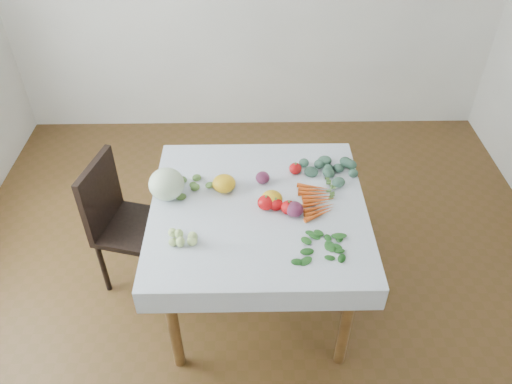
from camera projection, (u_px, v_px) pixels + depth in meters
ground at (258, 296)px, 3.09m from camera, size 4.00×4.00×0.00m
table at (258, 220)px, 2.67m from camera, size 1.00×1.00×0.75m
tablecloth at (258, 206)px, 2.61m from camera, size 1.12×1.12×0.01m
chair at (120, 216)px, 2.93m from camera, size 0.47×0.47×0.86m
cabbage at (167, 184)px, 2.61m from camera, size 0.21×0.21×0.17m
tomato_a at (266, 203)px, 2.57m from camera, size 0.10×0.10×0.08m
tomato_b at (295, 169)px, 2.80m from camera, size 0.07×0.07×0.06m
tomato_c at (289, 207)px, 2.54m from camera, size 0.09×0.09×0.07m
tomato_d at (276, 204)px, 2.57m from camera, size 0.09×0.09×0.07m
heirloom_back at (224, 183)px, 2.68m from camera, size 0.13×0.13×0.09m
heirloom_front at (272, 199)px, 2.59m from camera, size 0.14×0.14×0.08m
onion_a at (263, 178)px, 2.73m from camera, size 0.08×0.08×0.07m
onion_b at (295, 209)px, 2.53m from camera, size 0.11×0.11×0.08m
tomatillo_cluster at (185, 236)px, 2.40m from camera, size 0.16×0.10×0.05m
carrot_bunch at (316, 200)px, 2.62m from camera, size 0.18×0.31×0.03m
kale_bunch at (330, 171)px, 2.80m from camera, size 0.27×0.27×0.04m
basil_bunch at (319, 246)px, 2.38m from camera, size 0.26×0.22×0.01m
dill_bunch at (190, 187)px, 2.71m from camera, size 0.25×0.17×0.03m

